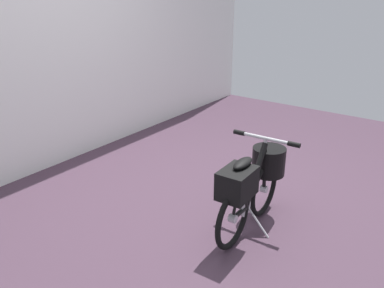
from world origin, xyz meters
name	(u,v)px	position (x,y,z in m)	size (l,w,h in m)	color
ground_plane	(212,209)	(0.00, 0.00, 0.00)	(6.55, 6.55, 0.00)	#473342
back_wall	(52,8)	(0.00, 1.85, 1.53)	(6.55, 0.10, 3.05)	white
folding_bike_foreground	(253,182)	(-0.02, -0.37, 0.38)	(0.97, 0.53, 0.69)	black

